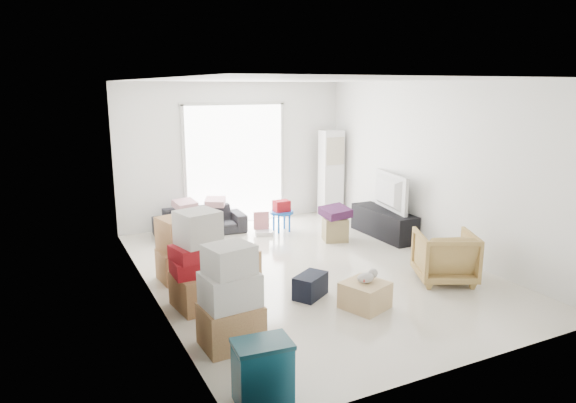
# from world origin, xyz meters

# --- Properties ---
(room_shell) EXTENTS (4.98, 6.48, 3.18)m
(room_shell) POSITION_xyz_m (0.00, 0.00, 1.35)
(room_shell) COLOR beige
(room_shell) RESTS_ON ground
(sliding_door) EXTENTS (2.10, 0.04, 2.33)m
(sliding_door) POSITION_xyz_m (0.00, 2.98, 1.24)
(sliding_door) COLOR white
(sliding_door) RESTS_ON room_shell
(ac_tower) EXTENTS (0.45, 0.30, 1.75)m
(ac_tower) POSITION_xyz_m (1.95, 2.65, 0.88)
(ac_tower) COLOR white
(ac_tower) RESTS_ON room_shell
(tv_console) EXTENTS (0.43, 1.44, 0.48)m
(tv_console) POSITION_xyz_m (2.00, 0.89, 0.24)
(tv_console) COLOR black
(tv_console) RESTS_ON room_shell
(television) EXTENTS (0.85, 1.23, 0.15)m
(television) POSITION_xyz_m (2.00, 0.89, 0.55)
(television) COLOR black
(television) RESTS_ON tv_console
(sofa) EXTENTS (1.64, 0.56, 0.63)m
(sofa) POSITION_xyz_m (-0.88, 2.50, 0.32)
(sofa) COLOR #29292F
(sofa) RESTS_ON room_shell
(pillow_left) EXTENTS (0.42, 0.36, 0.11)m
(pillow_left) POSITION_xyz_m (-1.13, 2.54, 0.69)
(pillow_left) COLOR #CA939D
(pillow_left) RESTS_ON sofa
(pillow_right) EXTENTS (0.45, 0.42, 0.12)m
(pillow_right) POSITION_xyz_m (-0.58, 2.51, 0.69)
(pillow_right) COLOR #CA939D
(pillow_right) RESTS_ON sofa
(armchair) EXTENTS (0.98, 0.96, 0.77)m
(armchair) POSITION_xyz_m (1.45, -1.22, 0.39)
(armchair) COLOR #A18147
(armchair) RESTS_ON room_shell
(storage_bins) EXTENTS (0.51, 0.38, 0.56)m
(storage_bins) POSITION_xyz_m (-1.90, -2.67, 0.28)
(storage_bins) COLOR #0F4558
(storage_bins) RESTS_ON room_shell
(box_stack_a) EXTENTS (0.61, 0.52, 1.08)m
(box_stack_a) POSITION_xyz_m (-1.80, -1.63, 0.49)
(box_stack_a) COLOR #A6804B
(box_stack_a) RESTS_ON room_shell
(box_stack_b) EXTENTS (0.69, 0.66, 1.19)m
(box_stack_b) POSITION_xyz_m (-1.80, -0.55, 0.52)
(box_stack_b) COLOR #A6804B
(box_stack_b) RESTS_ON room_shell
(box_stack_c) EXTENTS (0.63, 0.60, 0.88)m
(box_stack_c) POSITION_xyz_m (-1.77, 0.44, 0.43)
(box_stack_c) COLOR #A6804B
(box_stack_c) RESTS_ON room_shell
(loose_box) EXTENTS (0.62, 0.62, 0.37)m
(loose_box) POSITION_xyz_m (-1.04, 0.09, 0.19)
(loose_box) COLOR #A6804B
(loose_box) RESTS_ON room_shell
(duffel_bag) EXTENTS (0.54, 0.48, 0.30)m
(duffel_bag) POSITION_xyz_m (-0.47, -0.90, 0.15)
(duffel_bag) COLOR black
(duffel_bag) RESTS_ON room_shell
(ottoman) EXTENTS (0.51, 0.51, 0.40)m
(ottoman) POSITION_xyz_m (1.10, 1.07, 0.20)
(ottoman) COLOR #988358
(ottoman) RESTS_ON room_shell
(blanket) EXTENTS (0.44, 0.44, 0.14)m
(blanket) POSITION_xyz_m (1.10, 1.07, 0.47)
(blanket) COLOR #411A41
(blanket) RESTS_ON ottoman
(kids_table) EXTENTS (0.44, 0.44, 0.58)m
(kids_table) POSITION_xyz_m (0.51, 2.00, 0.41)
(kids_table) COLOR blue
(kids_table) RESTS_ON room_shell
(toy_walker) EXTENTS (0.37, 0.34, 0.40)m
(toy_walker) POSITION_xyz_m (0.12, 1.96, 0.11)
(toy_walker) COLOR silver
(toy_walker) RESTS_ON room_shell
(wood_crate) EXTENTS (0.62, 0.62, 0.32)m
(wood_crate) POSITION_xyz_m (-0.03, -1.47, 0.16)
(wood_crate) COLOR tan
(wood_crate) RESTS_ON room_shell
(plush_bunny) EXTENTS (0.30, 0.17, 0.15)m
(plush_bunny) POSITION_xyz_m (-0.00, -1.47, 0.39)
(plush_bunny) COLOR #B2ADA8
(plush_bunny) RESTS_ON wood_crate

